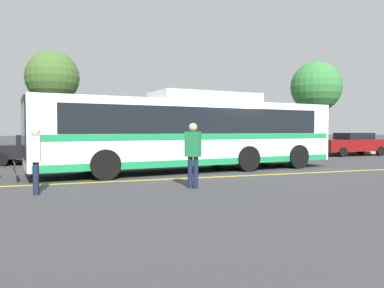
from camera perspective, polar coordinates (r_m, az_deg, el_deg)
The scene contains 12 objects.
ground_plane at distance 15.36m, azimuth 5.11°, elevation -3.94°, with size 220.00×220.00×0.00m, color #38383A.
lane_strip_0 at distance 12.94m, azimuth 3.24°, elevation -5.05°, with size 0.20×32.23×0.01m, color gold.
curb_strip at distance 21.03m, azimuth -5.72°, elevation -2.12°, with size 40.23×0.36×0.15m, color #99999E.
transit_bus at distance 14.90m, azimuth 0.07°, elevation 1.95°, with size 12.74×4.20×3.11m.
parked_car_1 at distance 19.37m, azimuth -22.09°, elevation -0.71°, with size 5.03×2.18×1.40m.
parked_car_2 at distance 20.37m, azimuth -2.81°, elevation -0.40°, with size 4.53×2.10×1.47m.
parked_car_3 at distance 22.37m, azimuth 10.53°, elevation -0.23°, with size 4.68×2.10×1.42m.
parked_car_4 at distance 26.15m, azimuth 23.26°, elevation 0.03°, with size 4.88×1.89×1.46m.
pedestrian_0 at distance 10.39m, azimuth 0.15°, elevation -1.04°, with size 0.45×0.45×1.81m.
pedestrian_2 at distance 10.15m, azimuth -22.71°, elevation -1.69°, with size 0.22×0.42×1.70m.
tree_0 at distance 25.09m, azimuth -20.49°, elevation 9.45°, with size 3.26×3.26×6.54m.
tree_2 at distance 32.16m, azimuth 18.39°, elevation 8.22°, with size 4.07×4.07×7.16m.
Camera 1 is at (-6.32, -13.91, 1.61)m, focal length 35.00 mm.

